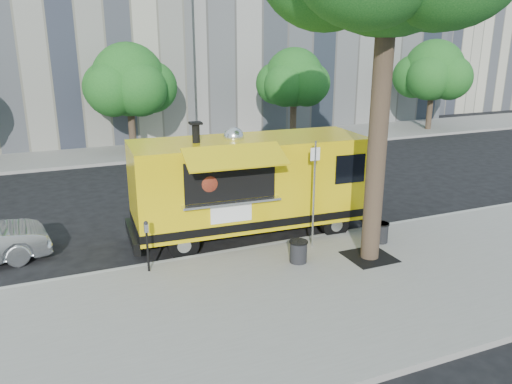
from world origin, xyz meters
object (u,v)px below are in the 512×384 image
Objects in this scene: food_truck at (249,184)px; trash_bin_right at (298,251)px; parking_meter at (147,240)px; far_tree_d at (434,70)px; far_tree_c at (294,78)px; sign_post at (314,188)px; far_tree_b at (129,80)px; trash_bin_left at (380,232)px.

food_truck is 12.45× the size of trash_bin_right.
food_truck is (3.34, 1.52, 0.68)m from parking_meter.
trash_bin_right is (-17.30, -14.93, -3.43)m from far_tree_d.
far_tree_c is 0.72× the size of food_truck.
parking_meter is 2.29× the size of trash_bin_right.
food_truck reaches higher than sign_post.
far_tree_c is (9.00, -0.30, -0.12)m from far_tree_b.
far_tree_d reaches higher than trash_bin_left.
trash_bin_right is at bearing -78.74° from food_truck.
trash_bin_left is at bearing -31.89° from food_truck.
far_tree_c reaches higher than sign_post.
trash_bin_right is at bearing -116.35° from far_tree_c.
parking_meter is at bearing 165.19° from trash_bin_right.
far_tree_d is 21.71m from food_truck.
trash_bin_right is (3.70, -0.98, -0.52)m from parking_meter.
parking_meter reaches higher than trash_bin_right.
parking_meter is at bearing -146.40° from far_tree_d.
far_tree_d is at bearing 33.60° from parking_meter.
trash_bin_left is at bearing -13.85° from sign_post.
far_tree_d is at bearing 40.70° from sign_post.
far_tree_c is 17.82m from parking_meter.
far_tree_d is at bearing -0.30° from far_tree_b.
far_tree_b is at bearing 106.99° from trash_bin_left.
far_tree_d reaches higher than food_truck.
food_truck reaches higher than trash_bin_left.
parking_meter is (-11.00, -13.75, -2.74)m from far_tree_c.
trash_bin_right is at bearing -139.20° from far_tree_d.
parking_meter is at bearing -98.10° from far_tree_b.
far_tree_b is 9.45× the size of trash_bin_right.
parking_meter reaches higher than trash_bin_left.
far_tree_b is at bearing 81.90° from parking_meter.
trash_bin_left is at bearing -5.98° from parking_meter.
far_tree_b is 9.01m from far_tree_c.
parking_meter is at bearing 177.48° from sign_post.
sign_post is at bearing -79.85° from far_tree_b.
parking_meter is 6.56m from trash_bin_left.
far_tree_b is 4.12× the size of parking_meter.
far_tree_d is at bearing 1.15° from far_tree_c.
food_truck is (-1.21, 1.72, -0.19)m from sign_post.
trash_bin_left is 0.98× the size of trash_bin_right.
far_tree_d reaches higher than far_tree_c.
far_tree_b reaches higher than parking_meter.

